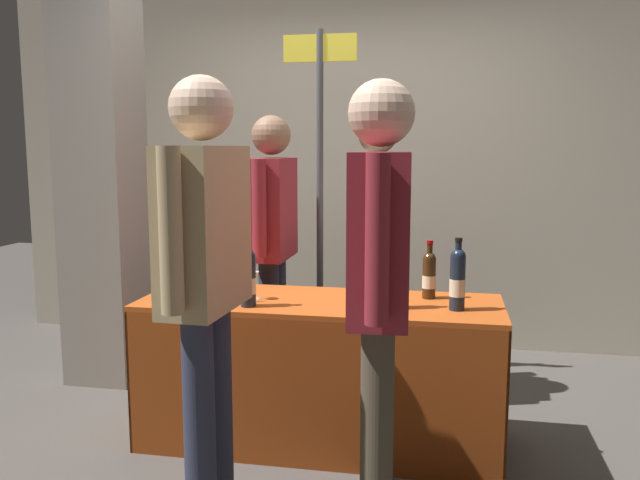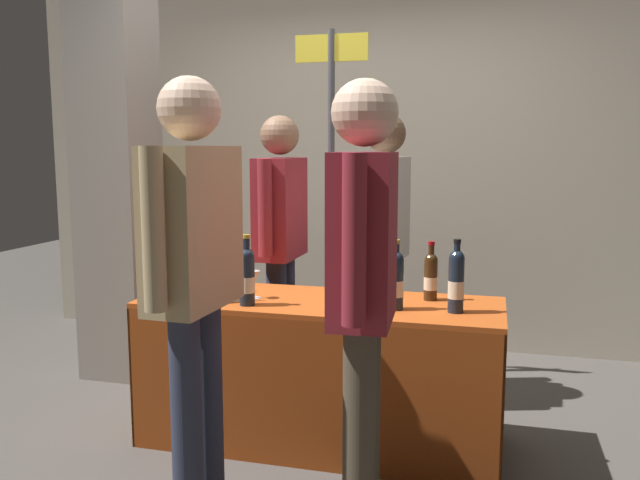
{
  "view_description": "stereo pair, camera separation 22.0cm",
  "coord_description": "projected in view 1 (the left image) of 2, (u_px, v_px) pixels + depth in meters",
  "views": [
    {
      "loc": [
        0.59,
        -3.09,
        1.48
      ],
      "look_at": [
        0.0,
        0.0,
        1.03
      ],
      "focal_mm": 36.66,
      "sensor_mm": 36.0,
      "label": 1
    },
    {
      "loc": [
        0.81,
        -3.04,
        1.48
      ],
      "look_at": [
        0.0,
        0.0,
        1.03
      ],
      "focal_mm": 36.66,
      "sensor_mm": 36.0,
      "label": 2
    }
  ],
  "objects": [
    {
      "name": "display_bottle_3",
      "position": [
        200.0,
        264.0,
        3.34
      ],
      "size": [
        0.08,
        0.08,
        0.36
      ],
      "color": "black",
      "rests_on": "tasting_table"
    },
    {
      "name": "vendor_presenter",
      "position": [
        272.0,
        229.0,
        3.86
      ],
      "size": [
        0.23,
        0.61,
        1.67
      ],
      "rotation": [
        0.0,
        0.0,
        -1.57
      ],
      "color": "#2D3347",
      "rests_on": "ground_plane"
    },
    {
      "name": "taster_foreground_right",
      "position": [
        379.0,
        273.0,
        2.35
      ],
      "size": [
        0.24,
        0.55,
        1.72
      ],
      "rotation": [
        0.0,
        0.0,
        1.64
      ],
      "color": "#4C4233",
      "rests_on": "ground_plane"
    },
    {
      "name": "ground_plane",
      "position": [
        320.0,
        441.0,
        3.32
      ],
      "size": [
        12.0,
        12.0,
        0.0
      ],
      "primitive_type": "plane",
      "color": "#514C47"
    },
    {
      "name": "brochure_stand",
      "position": [
        228.0,
        288.0,
        3.13
      ],
      "size": [
        0.15,
        0.13,
        0.15
      ],
      "primitive_type": "cube",
      "rotation": [
        0.15,
        0.0,
        3.81
      ],
      "color": "silver",
      "rests_on": "tasting_table"
    },
    {
      "name": "vendor_assistant",
      "position": [
        377.0,
        229.0,
        3.83
      ],
      "size": [
        0.25,
        0.57,
        1.68
      ],
      "rotation": [
        0.0,
        0.0,
        -1.66
      ],
      "color": "black",
      "rests_on": "ground_plane"
    },
    {
      "name": "display_bottle_1",
      "position": [
        398.0,
        278.0,
        3.04
      ],
      "size": [
        0.07,
        0.07,
        0.33
      ],
      "color": "#192333",
      "rests_on": "tasting_table"
    },
    {
      "name": "booth_signpost",
      "position": [
        320.0,
        172.0,
        4.15
      ],
      "size": [
        0.46,
        0.04,
        2.21
      ],
      "color": "#47474C",
      "rests_on": "ground_plane"
    },
    {
      "name": "featured_wine_bottle",
      "position": [
        429.0,
        274.0,
        3.25
      ],
      "size": [
        0.07,
        0.07,
        0.29
      ],
      "color": "#38230F",
      "rests_on": "tasting_table"
    },
    {
      "name": "display_bottle_0",
      "position": [
        248.0,
        276.0,
        3.08
      ],
      "size": [
        0.07,
        0.07,
        0.34
      ],
      "color": "#192333",
      "rests_on": "tasting_table"
    },
    {
      "name": "wine_glass_near_vendor",
      "position": [
        253.0,
        279.0,
        3.23
      ],
      "size": [
        0.07,
        0.07,
        0.14
      ],
      "color": "silver",
      "rests_on": "tasting_table"
    },
    {
      "name": "taster_foreground_left",
      "position": [
        205.0,
        260.0,
        2.46
      ],
      "size": [
        0.24,
        0.62,
        1.74
      ],
      "rotation": [
        0.0,
        0.0,
        1.52
      ],
      "color": "#2D3347",
      "rests_on": "ground_plane"
    },
    {
      "name": "display_bottle_2",
      "position": [
        458.0,
        278.0,
        3.01
      ],
      "size": [
        0.07,
        0.07,
        0.34
      ],
      "color": "#192333",
      "rests_on": "tasting_table"
    },
    {
      "name": "back_partition",
      "position": [
        366.0,
        146.0,
        4.89
      ],
      "size": [
        5.6,
        0.12,
        2.99
      ],
      "primitive_type": "cube",
      "color": "#B2A893",
      "rests_on": "ground_plane"
    },
    {
      "name": "tasting_table",
      "position": [
        320.0,
        346.0,
        3.25
      ],
      "size": [
        1.77,
        0.61,
        0.73
      ],
      "color": "#B74C19",
      "rests_on": "ground_plane"
    },
    {
      "name": "concrete_pillar",
      "position": [
        101.0,
        159.0,
        4.07
      ],
      "size": [
        0.42,
        0.42,
        2.82
      ],
      "primitive_type": "cube",
      "color": "gray",
      "rests_on": "ground_plane"
    },
    {
      "name": "flower_vase",
      "position": [
        170.0,
        275.0,
        3.17
      ],
      "size": [
        0.1,
        0.1,
        0.41
      ],
      "color": "silver",
      "rests_on": "tasting_table"
    }
  ]
}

